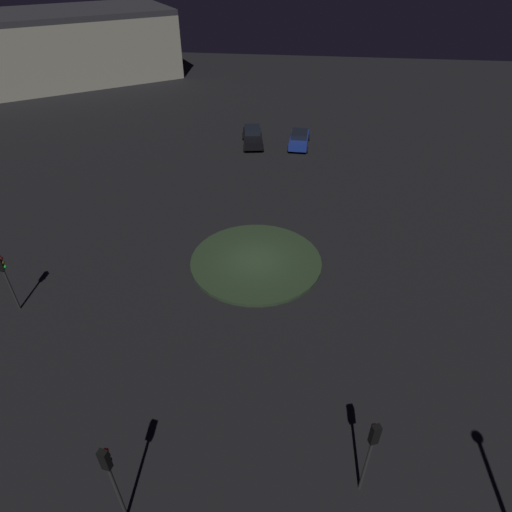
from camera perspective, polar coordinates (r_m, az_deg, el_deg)
ground_plane at (r=28.13m, az=-0.00°, el=-0.84°), size 116.23×116.23×0.00m
roundabout_island at (r=28.07m, az=-0.00°, el=-0.68°), size 8.39×8.39×0.20m
car_black at (r=44.53m, az=-0.45°, el=15.24°), size 4.46×2.57×1.63m
car_blue at (r=44.56m, az=5.62°, el=14.92°), size 4.41×2.07×1.38m
traffic_light_west at (r=16.88m, az=14.73°, el=-22.74°), size 0.39×0.36×4.10m
traffic_light_northwest at (r=26.69m, az=-29.90°, el=-1.81°), size 0.36×0.39×3.70m
traffic_light_west_near at (r=16.46m, az=-18.40°, el=-25.13°), size 0.38×0.34×4.36m
store_building at (r=71.19m, az=-25.14°, el=23.33°), size 29.79×34.24×8.72m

